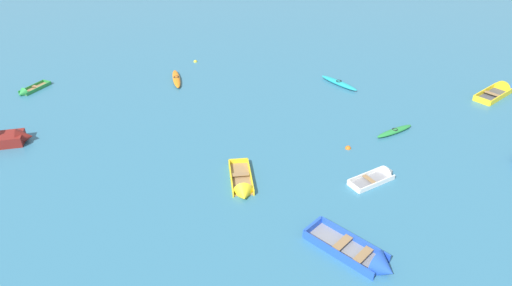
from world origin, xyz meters
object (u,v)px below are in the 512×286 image
rowboat_white_back_row_center (382,175)px  mooring_buoy_between_boats_left (348,148)px  kayak_turquoise_near_camera (339,83)px  rowboat_yellow_cluster_inner (243,188)px  rowboat_green_foreground_center (27,92)px  rowboat_blue_cluster_outer (368,260)px  mooring_buoy_near_foreground (195,62)px  rowboat_yellow_center (500,90)px  kayak_green_outer_right (395,131)px  kayak_orange_far_back (176,79)px

rowboat_white_back_row_center → mooring_buoy_between_boats_left: size_ratio=8.24×
kayak_turquoise_near_camera → rowboat_yellow_cluster_inner: bearing=-113.8°
rowboat_green_foreground_center → mooring_buoy_between_boats_left: (24.45, -6.36, -0.12)m
rowboat_blue_cluster_outer → mooring_buoy_near_foreground: 26.63m
rowboat_green_foreground_center → rowboat_blue_cluster_outer: bearing=-33.3°
rowboat_green_foreground_center → mooring_buoy_near_foreground: size_ratio=8.59×
rowboat_yellow_center → rowboat_green_foreground_center: rowboat_yellow_center is taller
rowboat_yellow_cluster_inner → mooring_buoy_between_boats_left: size_ratio=10.35×
kayak_green_outer_right → rowboat_white_back_row_center: bearing=-108.0°
kayak_turquoise_near_camera → kayak_green_outer_right: kayak_turquoise_near_camera is taller
kayak_orange_far_back → mooring_buoy_between_boats_left: (13.25, -9.64, -0.17)m
rowboat_blue_cluster_outer → rowboat_white_back_row_center: bearing=75.5°
rowboat_green_foreground_center → kayak_turquoise_near_camera: rowboat_green_foreground_center is taller
rowboat_yellow_cluster_inner → kayak_green_outer_right: (9.50, 6.98, -0.01)m
kayak_turquoise_near_camera → mooring_buoy_between_boats_left: bearing=-91.2°
rowboat_green_foreground_center → rowboat_yellow_cluster_inner: (18.23, -11.14, 0.04)m
kayak_green_outer_right → mooring_buoy_between_boats_left: size_ratio=7.67×
rowboat_blue_cluster_outer → kayak_orange_far_back: bearing=124.3°
rowboat_yellow_center → rowboat_blue_cluster_outer: (-12.90, -18.91, 0.01)m
rowboat_blue_cluster_outer → rowboat_white_back_row_center: 6.87m
rowboat_blue_cluster_outer → rowboat_white_back_row_center: size_ratio=1.40×
kayak_orange_far_back → kayak_green_outer_right: kayak_orange_far_back is taller
rowboat_yellow_cluster_inner → rowboat_white_back_row_center: (7.82, 1.80, -0.02)m
kayak_turquoise_near_camera → kayak_green_outer_right: (3.08, -7.61, -0.03)m
rowboat_green_foreground_center → kayak_green_outer_right: 28.04m
rowboat_yellow_center → rowboat_yellow_cluster_inner: (-18.99, -14.06, -0.04)m
kayak_turquoise_near_camera → rowboat_yellow_cluster_inner: size_ratio=0.83×
rowboat_blue_cluster_outer → mooring_buoy_between_boats_left: rowboat_blue_cluster_outer is taller
rowboat_blue_cluster_outer → kayak_turquoise_near_camera: bearing=89.0°
rowboat_yellow_center → kayak_green_outer_right: 11.85m
rowboat_yellow_center → kayak_orange_far_back: bearing=179.2°
kayak_orange_far_back → kayak_green_outer_right: size_ratio=1.32×
kayak_turquoise_near_camera → rowboat_blue_cluster_outer: 19.44m
kayak_orange_far_back → rowboat_white_back_row_center: (14.86, -12.61, -0.03)m
rowboat_yellow_center → rowboat_green_foreground_center: (-37.23, -2.93, -0.07)m
rowboat_green_foreground_center → kayak_green_outer_right: (27.73, -4.16, 0.02)m
kayak_green_outer_right → mooring_buoy_between_boats_left: kayak_green_outer_right is taller
kayak_green_outer_right → mooring_buoy_between_boats_left: 3.96m
rowboat_yellow_center → mooring_buoy_between_boats_left: bearing=-144.0°
kayak_turquoise_near_camera → mooring_buoy_between_boats_left: 9.82m
kayak_orange_far_back → rowboat_white_back_row_center: size_ratio=1.23×
rowboat_yellow_center → kayak_turquoise_near_camera: size_ratio=1.23×
rowboat_green_foreground_center → rowboat_white_back_row_center: 27.67m
kayak_turquoise_near_camera → mooring_buoy_near_foreground: size_ratio=9.19×
rowboat_white_back_row_center → kayak_green_outer_right: bearing=72.0°
rowboat_green_foreground_center → rowboat_white_back_row_center: bearing=-19.7°
rowboat_blue_cluster_outer → rowboat_green_foreground_center: bearing=146.7°
kayak_turquoise_near_camera → kayak_orange_far_back: 13.46m
rowboat_blue_cluster_outer → mooring_buoy_between_boats_left: 9.63m
kayak_orange_far_back → rowboat_blue_cluster_outer: (13.13, -19.27, 0.03)m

